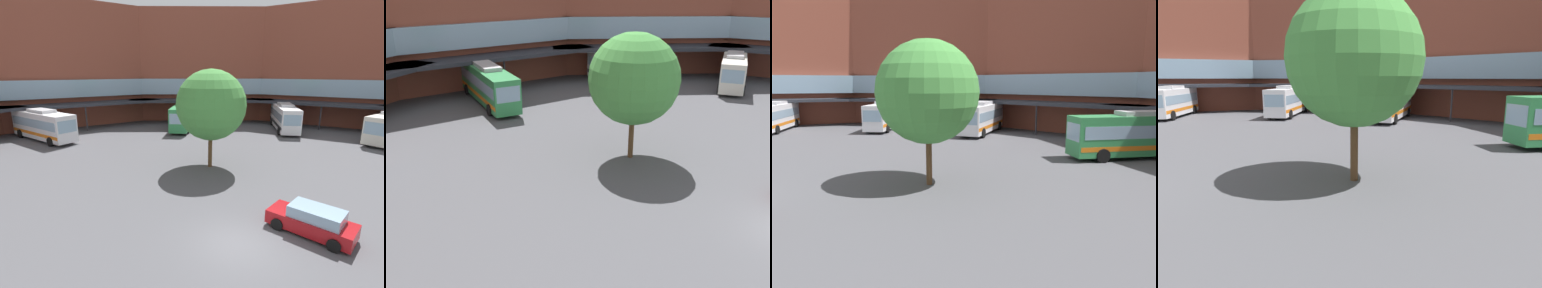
% 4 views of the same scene
% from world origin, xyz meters
% --- Properties ---
extents(station_building, '(87.67, 49.38, 18.55)m').
position_xyz_m(station_building, '(-0.00, 23.97, 8.82)').
color(station_building, brown).
rests_on(station_building, ground).
extents(bus_1, '(10.41, 6.49, 3.79)m').
position_xyz_m(bus_1, '(-29.74, 5.85, 1.92)').
color(bus_1, white).
rests_on(bus_1, ground).
extents(bus_3, '(8.73, 10.21, 3.90)m').
position_xyz_m(bus_3, '(-13.70, 27.04, 1.97)').
color(bus_3, white).
rests_on(bus_3, ground).
extents(bus_5, '(10.89, 8.96, 3.80)m').
position_xyz_m(bus_5, '(-23.99, 18.53, 1.92)').
color(bus_5, white).
rests_on(bus_5, ground).
extents(plaza_tree, '(6.12, 6.12, 8.68)m').
position_xyz_m(plaza_tree, '(2.84, 11.44, 5.61)').
color(plaza_tree, brown).
rests_on(plaza_tree, ground).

